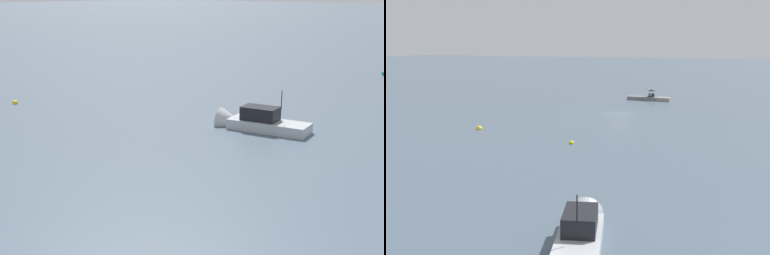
{
  "view_description": "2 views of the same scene",
  "coord_description": "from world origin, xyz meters",
  "views": [
    {
      "loc": [
        17.51,
        60.86,
        9.67
      ],
      "look_at": [
        -2.9,
        38.79,
        1.56
      ],
      "focal_mm": 49.37,
      "sensor_mm": 36.0,
      "label": 1
    },
    {
      "loc": [
        -17.32,
        56.26,
        9.23
      ],
      "look_at": [
        -4.09,
        24.34,
        2.75
      ],
      "focal_mm": 41.66,
      "sensor_mm": 36.0,
      "label": 2
    }
  ],
  "objects": [
    {
      "name": "mooring_buoy_near",
      "position": [
        -1.09,
        18.72,
        0.08
      ],
      "size": [
        0.46,
        0.46,
        0.46
      ],
      "color": "yellow",
      "rests_on": "ground_plane"
    },
    {
      "name": "motorboat_grey_near",
      "position": [
        -9.8,
        37.74,
        0.39
      ],
      "size": [
        3.8,
        6.83,
        3.67
      ],
      "rotation": [
        0.0,
        0.0,
        3.43
      ],
      "color": "#ADB2B7",
      "rests_on": "ground_plane"
    }
  ]
}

